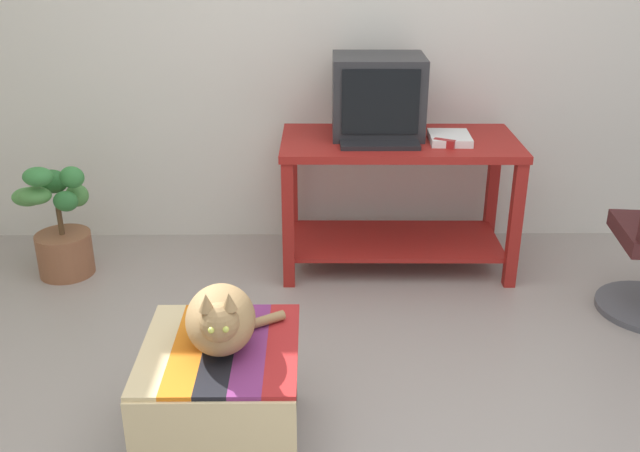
# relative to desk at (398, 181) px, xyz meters

# --- Properties ---
(back_wall) EXTENTS (8.00, 0.10, 2.60)m
(back_wall) POSITION_rel_desk_xyz_m (-0.35, 0.45, 0.81)
(back_wall) COLOR silver
(back_wall) RESTS_ON ground_plane
(desk) EXTENTS (1.25, 0.63, 0.72)m
(desk) POSITION_rel_desk_xyz_m (0.00, 0.00, 0.00)
(desk) COLOR maroon
(desk) RESTS_ON ground_plane
(tv_monitor) EXTENTS (0.48, 0.38, 0.42)m
(tv_monitor) POSITION_rel_desk_xyz_m (-0.11, 0.08, 0.44)
(tv_monitor) COLOR #28282B
(tv_monitor) RESTS_ON desk
(keyboard) EXTENTS (0.40, 0.15, 0.02)m
(keyboard) POSITION_rel_desk_xyz_m (-0.12, -0.14, 0.25)
(keyboard) COLOR black
(keyboard) RESTS_ON desk
(book) EXTENTS (0.22, 0.25, 0.04)m
(book) POSITION_rel_desk_xyz_m (0.25, -0.05, 0.25)
(book) COLOR white
(book) RESTS_ON desk
(ottoman_with_blanket) EXTENTS (0.55, 0.60, 0.41)m
(ottoman_with_blanket) POSITION_rel_desk_xyz_m (-0.78, -1.49, -0.28)
(ottoman_with_blanket) COLOR #4C4238
(ottoman_with_blanket) RESTS_ON ground_plane
(cat) EXTENTS (0.35, 0.38, 0.28)m
(cat) POSITION_rel_desk_xyz_m (-0.77, -1.49, 0.03)
(cat) COLOR #9E7A4C
(cat) RESTS_ON ottoman_with_blanket
(potted_plant) EXTENTS (0.40, 0.33, 0.64)m
(potted_plant) POSITION_rel_desk_xyz_m (-1.81, -0.11, -0.23)
(potted_plant) COLOR brown
(potted_plant) RESTS_ON ground_plane
(stapler) EXTENTS (0.11, 0.09, 0.04)m
(stapler) POSITION_rel_desk_xyz_m (0.21, -0.15, 0.25)
(stapler) COLOR #A31E1E
(stapler) RESTS_ON desk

